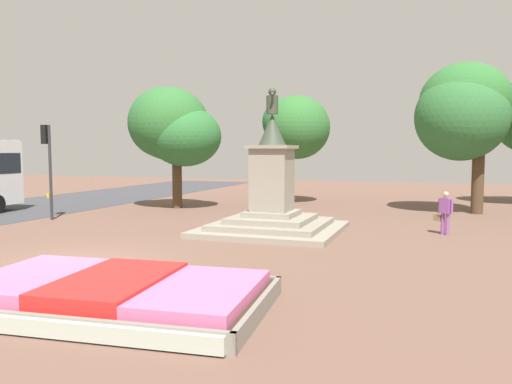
# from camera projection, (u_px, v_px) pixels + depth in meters

# --- Properties ---
(ground_plane) EXTENTS (75.98, 75.98, 0.00)m
(ground_plane) POSITION_uv_depth(u_px,v_px,m) (75.00, 263.00, 13.11)
(ground_plane) COLOR brown
(flower_planter) EXTENTS (6.05, 3.96, 0.58)m
(flower_planter) POSITION_uv_depth(u_px,v_px,m) (111.00, 294.00, 9.36)
(flower_planter) COLOR #38281C
(flower_planter) RESTS_ON ground_plane
(statue_monument) EXTENTS (4.87, 4.87, 5.19)m
(statue_monument) POSITION_uv_depth(u_px,v_px,m) (272.00, 204.00, 18.08)
(statue_monument) COLOR gray
(statue_monument) RESTS_ON ground_plane
(traffic_light_mid_block) EXTENTS (0.41, 0.29, 4.03)m
(traffic_light_mid_block) POSITION_uv_depth(u_px,v_px,m) (48.00, 155.00, 21.11)
(traffic_light_mid_block) COLOR #2D2D33
(traffic_light_mid_block) RESTS_ON ground_plane
(pedestrian_with_handbag) EXTENTS (0.64, 0.49, 1.52)m
(pedestrian_with_handbag) POSITION_uv_depth(u_px,v_px,m) (445.00, 211.00, 17.47)
(pedestrian_with_handbag) COLOR #8C4C99
(pedestrian_with_handbag) RESTS_ON ground_plane
(park_tree_far_left) EXTENTS (4.77, 4.01, 6.15)m
(park_tree_far_left) POSITION_uv_depth(u_px,v_px,m) (173.00, 127.00, 25.24)
(park_tree_far_left) COLOR #4C3823
(park_tree_far_left) RESTS_ON ground_plane
(park_tree_behind_statue) EXTENTS (3.77, 3.93, 6.01)m
(park_tree_behind_statue) POSITION_uv_depth(u_px,v_px,m) (294.00, 126.00, 27.86)
(park_tree_behind_statue) COLOR brown
(park_tree_behind_statue) RESTS_ON ground_plane
(park_tree_far_right) EXTENTS (4.33, 4.19, 7.07)m
(park_tree_far_right) POSITION_uv_depth(u_px,v_px,m) (463.00, 110.00, 23.32)
(park_tree_far_right) COLOR #4C3823
(park_tree_far_right) RESTS_ON ground_plane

